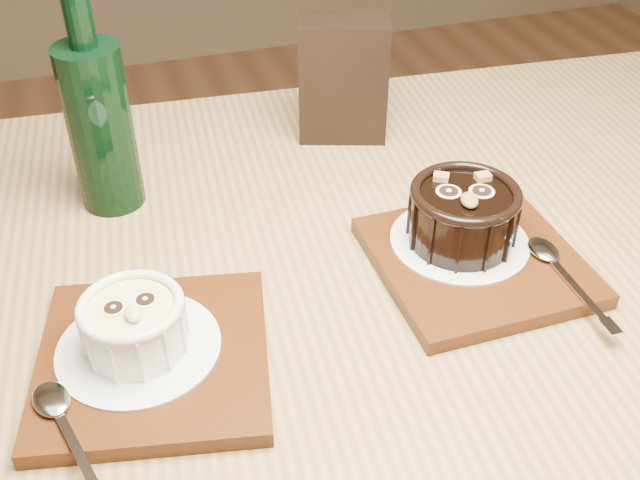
% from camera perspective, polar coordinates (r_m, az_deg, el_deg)
% --- Properties ---
extents(table, '(1.26, 0.89, 0.75)m').
position_cam_1_polar(table, '(0.74, -0.37, -9.14)').
color(table, brown).
rests_on(table, ground).
extents(tray_left, '(0.21, 0.21, 0.01)m').
position_cam_1_polar(tray_left, '(0.62, -12.54, -8.84)').
color(tray_left, '#49220C').
rests_on(tray_left, table).
extents(doily_left, '(0.13, 0.13, 0.00)m').
position_cam_1_polar(doily_left, '(0.62, -13.64, -7.91)').
color(doily_left, white).
rests_on(doily_left, tray_left).
extents(ramekin_white, '(0.08, 0.08, 0.05)m').
position_cam_1_polar(ramekin_white, '(0.60, -14.00, -6.14)').
color(ramekin_white, white).
rests_on(ramekin_white, doily_left).
extents(spoon_left, '(0.06, 0.14, 0.01)m').
position_cam_1_polar(spoon_left, '(0.57, -18.69, -13.62)').
color(spoon_left, silver).
rests_on(spoon_left, tray_left).
extents(tray_right, '(0.18, 0.18, 0.01)m').
position_cam_1_polar(tray_right, '(0.71, 11.79, -1.59)').
color(tray_right, '#49220C').
rests_on(tray_right, table).
extents(doily_right, '(0.13, 0.13, 0.00)m').
position_cam_1_polar(doily_right, '(0.72, 10.57, -0.04)').
color(doily_right, white).
rests_on(doily_right, tray_right).
extents(ramekin_dark, '(0.10, 0.10, 0.06)m').
position_cam_1_polar(ramekin_dark, '(0.70, 10.87, 2.06)').
color(ramekin_dark, black).
rests_on(ramekin_dark, doily_right).
extents(spoon_right, '(0.03, 0.13, 0.01)m').
position_cam_1_polar(spoon_right, '(0.70, 18.10, -2.36)').
color(spoon_right, silver).
rests_on(spoon_right, tray_right).
extents(condiment_stand, '(0.11, 0.09, 0.14)m').
position_cam_1_polar(condiment_stand, '(0.87, 1.78, 12.16)').
color(condiment_stand, black).
rests_on(condiment_stand, table).
extents(green_bottle, '(0.06, 0.06, 0.24)m').
position_cam_1_polar(green_bottle, '(0.77, -16.45, 8.63)').
color(green_bottle, black).
rests_on(green_bottle, table).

